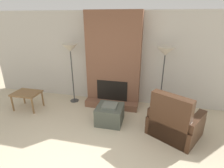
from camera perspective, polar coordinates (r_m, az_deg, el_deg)
wall_back at (r=5.09m, az=1.10°, el=8.28°), size 8.13×0.06×2.60m
fireplace at (r=4.87m, az=0.49°, el=6.98°), size 1.49×0.66×2.60m
ottoman at (r=4.30m, az=-0.72°, el=-9.77°), size 0.62×0.60×0.48m
armchair at (r=4.04m, az=19.46°, el=-12.00°), size 1.27×1.22×1.04m
side_table at (r=5.37m, az=-26.08°, el=-3.13°), size 0.71×0.53×0.49m
floor_lamp_left at (r=5.06m, az=-13.48°, el=10.62°), size 0.43×0.43×1.74m
floor_lamp_right at (r=4.56m, az=16.96°, el=9.28°), size 0.43×0.43×1.75m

